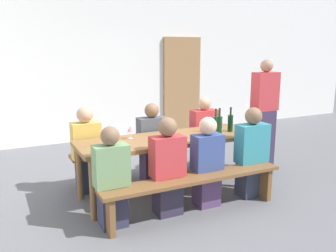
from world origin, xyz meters
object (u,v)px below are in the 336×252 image
at_px(wine_bottle_1, 219,125).
at_px(seated_guest_far_1, 152,145).
at_px(wine_glass_1, 130,129).
at_px(seated_guest_near_1, 168,169).
at_px(seated_guest_near_2, 207,164).
at_px(wooden_door, 182,85).
at_px(standing_host, 264,119).
at_px(bench_far, 147,153).
at_px(wine_bottle_0, 216,124).
at_px(wine_glass_0, 221,122).
at_px(seated_guest_near_0, 112,180).
at_px(seated_guest_far_2, 204,137).
at_px(seated_guest_near_3, 252,154).
at_px(seated_guest_far_0, 87,151).
at_px(wine_bottle_2, 230,123).
at_px(bench_near, 195,184).
at_px(tasting_table, 168,143).

height_order(wine_bottle_1, seated_guest_far_1, seated_guest_far_1).
xyz_separation_m(wine_glass_1, seated_guest_near_1, (0.18, -0.69, -0.33)).
distance_m(wine_glass_1, seated_guest_near_2, 1.05).
bearing_deg(wooden_door, seated_guest_near_2, -114.24).
distance_m(seated_guest_far_1, standing_host, 1.74).
bearing_deg(wine_glass_1, seated_guest_near_2, -44.45).
relative_size(bench_far, seated_guest_far_1, 1.97).
bearing_deg(wine_bottle_0, seated_guest_far_1, 141.16).
bearing_deg(wine_glass_0, seated_guest_near_0, -161.21).
distance_m(seated_guest_far_2, standing_host, 0.94).
relative_size(bench_far, seated_guest_near_1, 1.96).
xyz_separation_m(seated_guest_near_3, seated_guest_far_2, (-0.05, 1.06, -0.00)).
bearing_deg(seated_guest_far_0, wine_bottle_2, 72.04).
height_order(bench_near, bench_far, same).
xyz_separation_m(tasting_table, wine_glass_1, (-0.45, 0.16, 0.19)).
bearing_deg(seated_guest_near_2, standing_host, -64.54).
bearing_deg(seated_guest_far_0, wine_bottle_1, 65.73).
xyz_separation_m(tasting_table, wine_bottle_0, (0.70, -0.03, 0.19)).
distance_m(bench_far, wine_bottle_0, 1.12).
relative_size(seated_guest_near_3, seated_guest_far_1, 1.03).
bearing_deg(wine_bottle_1, seated_guest_near_3, -52.91).
relative_size(seated_guest_far_0, seated_guest_far_2, 0.99).
distance_m(wine_glass_1, seated_guest_far_0, 0.68).
bearing_deg(wine_glass_1, bench_near, -61.93).
xyz_separation_m(seated_guest_near_1, standing_host, (1.95, 0.68, 0.28)).
bearing_deg(tasting_table, bench_far, 90.00).
relative_size(wooden_door, wine_bottle_0, 6.53).
xyz_separation_m(seated_guest_near_0, standing_host, (2.61, 0.68, 0.31)).
xyz_separation_m(tasting_table, standing_host, (1.69, 0.15, 0.15)).
height_order(wine_glass_0, seated_guest_far_1, seated_guest_far_1).
height_order(tasting_table, bench_far, tasting_table).
relative_size(seated_guest_far_2, standing_host, 0.68).
bearing_deg(seated_guest_near_0, wine_bottle_2, -75.78).
bearing_deg(seated_guest_far_2, wine_bottle_1, -16.79).
bearing_deg(seated_guest_far_2, seated_guest_near_2, -30.05).
height_order(bench_near, wine_bottle_1, wine_bottle_1).
height_order(wine_bottle_1, seated_guest_near_0, wine_bottle_1).
distance_m(tasting_table, seated_guest_near_1, 0.61).
distance_m(wine_bottle_2, standing_host, 0.80).
distance_m(bench_far, seated_guest_far_0, 0.95).
bearing_deg(seated_guest_near_0, bench_near, -99.26).
xyz_separation_m(seated_guest_far_0, standing_host, (2.60, -0.38, 0.27)).
distance_m(bench_far, seated_guest_near_3, 1.53).
bearing_deg(wine_bottle_2, seated_guest_far_1, 146.68).
height_order(tasting_table, standing_host, standing_host).
height_order(wine_bottle_0, seated_guest_near_3, seated_guest_near_3).
distance_m(bench_near, seated_guest_near_3, 0.95).
bearing_deg(seated_guest_near_2, wooden_door, -24.24).
distance_m(wooden_door, wine_glass_1, 3.81).
relative_size(wine_glass_1, seated_guest_far_0, 0.14).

